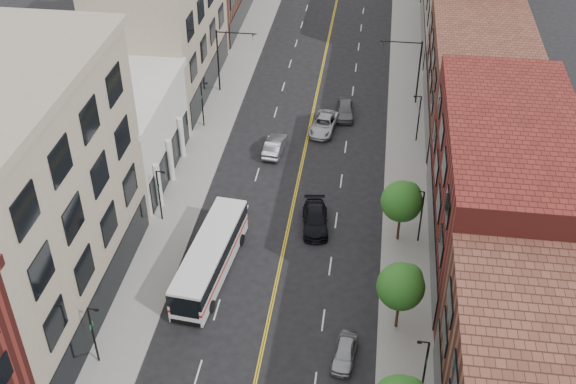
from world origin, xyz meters
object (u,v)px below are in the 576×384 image
at_px(city_bus, 210,256).
at_px(car_lane_behind, 275,146).
at_px(car_lane_b, 324,124).
at_px(car_parked_far, 345,353).
at_px(car_lane_a, 315,219).
at_px(car_lane_c, 345,110).

bearing_deg(city_bus, car_lane_behind, 88.28).
bearing_deg(car_lane_b, car_parked_far, -74.28).
height_order(car_parked_far, car_lane_b, car_lane_b).
bearing_deg(car_lane_behind, car_lane_a, 119.49).
bearing_deg(city_bus, car_lane_a, 48.70).
relative_size(city_bus, car_lane_a, 2.33).
bearing_deg(car_lane_a, car_lane_behind, 107.42).
xyz_separation_m(car_parked_far, car_lane_a, (-3.54, 14.42, 0.11)).
bearing_deg(car_lane_c, car_lane_behind, -132.28).
bearing_deg(car_lane_c, car_lane_a, -97.65).
height_order(car_parked_far, car_lane_c, car_lane_c).
bearing_deg(car_lane_behind, car_lane_b, -127.68).
distance_m(car_lane_a, car_lane_c, 19.32).
bearing_deg(car_lane_a, city_bus, -144.34).
bearing_deg(car_parked_far, car_lane_behind, 114.49).
distance_m(car_lane_behind, car_lane_c, 10.32).
relative_size(car_parked_far, car_lane_b, 0.71).
bearing_deg(car_lane_b, car_lane_a, -79.61).
distance_m(city_bus, car_parked_far, 13.35).
distance_m(car_parked_far, car_lane_behind, 27.04).
relative_size(car_parked_far, car_lane_c, 0.83).
height_order(car_parked_far, car_lane_behind, car_lane_behind).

